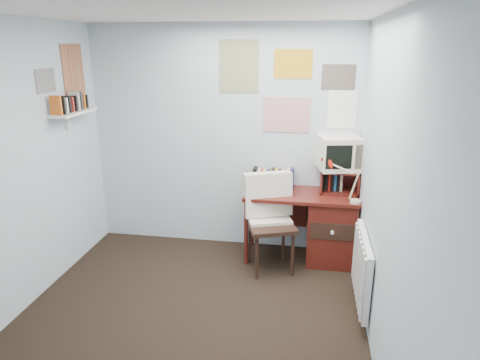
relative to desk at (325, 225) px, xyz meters
The scene contains 14 objects.
ground 1.93m from the desk, 128.37° to the right, with size 3.50×3.50×0.00m, color black.
back_wall 1.47m from the desk, 167.00° to the left, with size 3.00×0.02×2.50m, color silver.
right_wall 1.74m from the desk, 77.48° to the right, with size 0.02×3.50×2.50m, color silver.
ceiling 2.82m from the desk, 128.37° to the right, with size 3.00×3.50×0.02m, color white.
desk is the anchor object (origin of this frame).
desk_chair 0.64m from the desk, 151.51° to the right, with size 0.50×0.48×0.98m, color black.
desk_lamp 0.65m from the desk, 37.84° to the right, with size 0.28×0.24×0.39m, color red.
tv_riser 0.51m from the desk, 42.96° to the left, with size 0.40×0.30×0.25m, color #5E1C15.
crt_tv 0.81m from the desk, 53.60° to the left, with size 0.40×0.37×0.38m, color #EFE2C8.
book_row 0.71m from the desk, 160.58° to the left, with size 0.60×0.14×0.22m, color #5E1C15.
radiator 0.97m from the desk, 72.76° to the right, with size 0.09×0.80×0.60m, color white.
wall_shelf 2.87m from the desk, behind, with size 0.20×0.62×0.24m, color white.
posters_back 1.54m from the desk, 150.72° to the left, with size 1.20×0.01×0.90m, color white.
posters_left 3.13m from the desk, behind, with size 0.01×0.70×0.60m, color white.
Camera 1 is at (0.95, -2.87, 2.27)m, focal length 32.00 mm.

